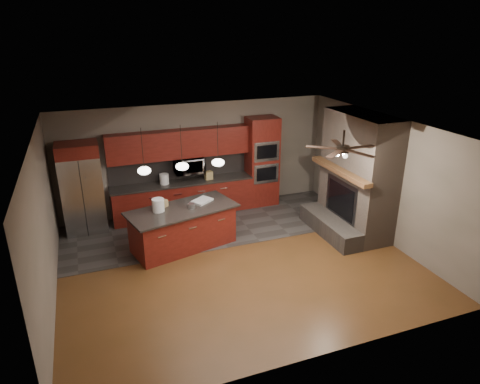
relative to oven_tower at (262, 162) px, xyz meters
name	(u,v)px	position (x,y,z in m)	size (l,w,h in m)	color
ground	(237,261)	(-1.70, -2.69, -1.19)	(7.00, 7.00, 0.00)	brown
ceiling	(237,129)	(-1.70, -2.69, 1.61)	(7.00, 6.00, 0.02)	white
back_wall	(197,158)	(-1.70, 0.31, 0.21)	(7.00, 0.02, 2.80)	slate
right_wall	(384,178)	(1.80, -2.69, 0.21)	(0.02, 6.00, 2.80)	slate
left_wall	(43,226)	(-5.20, -2.69, 0.21)	(0.02, 6.00, 2.80)	slate
slate_tile_patch	(212,225)	(-1.70, -0.89, -1.19)	(7.00, 2.40, 0.01)	#373431
fireplace_column	(355,179)	(1.34, -2.29, 0.11)	(1.30, 2.10, 2.80)	brown
back_cabinetry	(182,181)	(-2.18, 0.05, -0.30)	(3.59, 0.64, 2.20)	maroon
oven_tower	(262,162)	(0.00, 0.00, 0.00)	(0.80, 0.63, 2.38)	maroon
microwave	(189,165)	(-1.98, 0.06, 0.11)	(0.73, 0.41, 0.50)	silver
refrigerator	(82,188)	(-4.55, -0.07, -0.12)	(0.92, 0.75, 2.14)	silver
kitchen_island	(183,228)	(-2.59, -1.69, -0.73)	(2.51, 1.58, 0.92)	maroon
white_bucket	(158,205)	(-3.08, -1.65, -0.13)	(0.26, 0.26, 0.28)	silver
paint_can	(192,206)	(-2.39, -1.73, -0.22)	(0.16, 0.16, 0.10)	#9F9FA3
paint_tray	(202,201)	(-2.08, -1.47, -0.25)	(0.44, 0.31, 0.04)	silver
cardboard_box	(162,204)	(-2.97, -1.46, -0.20)	(0.23, 0.17, 0.15)	olive
counter_bucket	(164,179)	(-2.63, 0.01, -0.16)	(0.23, 0.23, 0.26)	silver
counter_box	(209,175)	(-1.50, -0.04, -0.19)	(0.19, 0.15, 0.21)	#A18A53
pendant_left	(144,170)	(-3.35, -1.99, 0.77)	(0.26, 0.26, 0.92)	black
pendant_center	(182,166)	(-2.60, -1.99, 0.77)	(0.26, 0.26, 0.92)	black
pendant_right	(218,162)	(-1.85, -1.99, 0.77)	(0.26, 0.26, 0.92)	black
ceiling_fan	(343,149)	(0.10, -3.49, 1.27)	(1.27, 1.33, 0.41)	black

